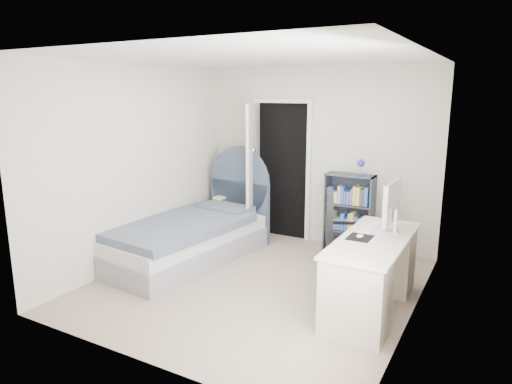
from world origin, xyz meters
The scene contains 8 objects.
room_shell centered at (0.00, 0.00, 1.25)m, with size 3.50×3.70×2.60m.
door centered at (-0.73, 1.52, 1.03)m, with size 0.92×0.80×2.06m.
bed centered at (-1.14, 0.32, 0.31)m, with size 1.30×2.36×1.39m.
nightstand centered at (-1.30, 1.31, 0.41)m, with size 0.43×0.43×0.62m.
floor_lamp centered at (-0.82, 1.34, 0.57)m, with size 0.20×0.20×1.39m.
bookcase centered at (0.64, 1.39, 0.52)m, with size 0.62×0.27×1.32m.
desk centered at (1.31, 0.01, 0.42)m, with size 0.62×1.56×1.28m.
office_chair centered at (0.82, 0.47, 0.59)m, with size 0.62×0.63×1.08m.
Camera 1 is at (2.37, -4.27, 2.15)m, focal length 32.00 mm.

